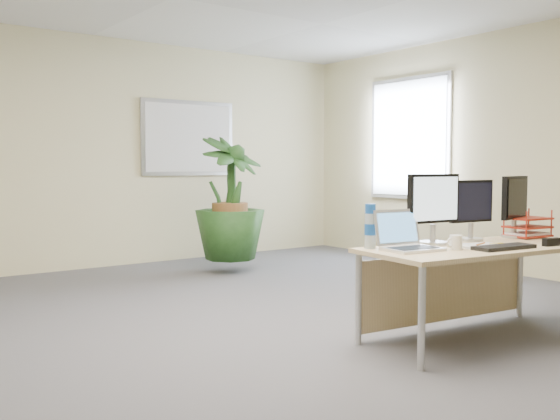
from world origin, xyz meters
TOP-DOWN VIEW (x-y plane):
  - floor at (0.00, 0.00)m, footprint 8.00×8.00m
  - back_wall at (0.00, 4.00)m, footprint 7.00×0.04m
  - whiteboard at (1.20, 3.97)m, footprint 1.30×0.04m
  - window at (3.47, 2.30)m, footprint 0.04×1.30m
  - desk at (0.99, -0.47)m, footprint 1.76×0.91m
  - floor_plant at (1.07, 2.78)m, footprint 1.08×1.08m
  - monitor_left at (0.81, -0.30)m, footprint 0.44×0.20m
  - monitor_right at (1.20, -0.32)m, footprint 0.40×0.18m
  - monitor_dark at (1.63, -0.40)m, footprint 0.42×0.19m
  - laptop at (0.45, -0.38)m, footprint 0.39×0.35m
  - keyboard at (0.98, -0.75)m, footprint 0.47×0.21m
  - coffee_mug at (0.70, -0.57)m, footprint 0.12×0.08m
  - spiral_notebook at (0.96, -0.58)m, footprint 0.36×0.31m
  - orange_pen at (0.98, -0.57)m, footprint 0.15×0.05m
  - yellow_highlighter at (1.11, -0.60)m, footprint 0.12×0.04m
  - water_bottle at (0.29, -0.20)m, footprint 0.08×0.08m
  - letter_tray at (1.73, -0.45)m, footprint 0.34×0.27m
  - stapler at (1.39, -0.85)m, footprint 0.16×0.06m

SIDE VIEW (x-z plane):
  - floor at x=0.00m, z-range 0.00..0.00m
  - desk at x=0.99m, z-range 0.19..0.84m
  - spiral_notebook at x=0.96m, z-range 0.65..0.66m
  - yellow_highlighter at x=1.11m, z-range 0.65..0.66m
  - keyboard at x=0.98m, z-range 0.65..0.67m
  - orange_pen at x=0.98m, z-range 0.66..0.67m
  - stapler at x=1.39m, z-range 0.65..0.70m
  - coffee_mug at x=0.70m, z-range 0.65..0.74m
  - laptop at x=0.45m, z-range 0.58..0.84m
  - letter_tray at x=1.73m, z-range 0.64..0.79m
  - floor_plant at x=1.07m, z-range 0.00..1.50m
  - water_bottle at x=0.29m, z-range 0.64..0.94m
  - monitor_right at x=1.20m, z-range 0.68..1.12m
  - monitor_dark at x=1.63m, z-range 0.68..1.15m
  - monitor_left at x=0.81m, z-range 0.68..1.17m
  - back_wall at x=0.00m, z-range 0.00..2.70m
  - whiteboard at x=1.20m, z-range 1.07..2.02m
  - window at x=3.47m, z-range 0.77..2.33m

